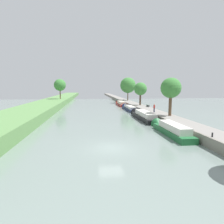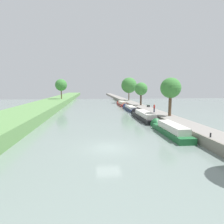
{
  "view_description": "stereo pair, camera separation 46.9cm",
  "coord_description": "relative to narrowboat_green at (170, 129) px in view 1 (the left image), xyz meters",
  "views": [
    {
      "loc": [
        -2.14,
        -18.96,
        6.18
      ],
      "look_at": [
        2.53,
        20.42,
        1.0
      ],
      "focal_mm": 31.14,
      "sensor_mm": 36.0,
      "label": 1
    },
    {
      "loc": [
        -1.68,
        -19.02,
        6.18
      ],
      "look_at": [
        2.53,
        20.42,
        1.0
      ],
      "focal_mm": 31.14,
      "sensor_mm": 36.0,
      "label": 2
    }
  ],
  "objects": [
    {
      "name": "narrowboat_red",
      "position": [
        -0.06,
        40.04,
        -0.06
      ],
      "size": [
        1.9,
        12.06,
        2.01
      ],
      "color": "maroon",
      "rests_on": "ground_plane"
    },
    {
      "name": "ground_plane",
      "position": [
        -8.44,
        -5.05,
        -0.62
      ],
      "size": [
        160.0,
        160.0,
        0.0
      ],
      "primitive_type": "plane",
      "color": "slate"
    },
    {
      "name": "narrowboat_navy",
      "position": [
        -0.01,
        26.63,
        -0.11
      ],
      "size": [
        1.81,
        12.93,
        1.8
      ],
      "color": "#141E42",
      "rests_on": "ground_plane"
    },
    {
      "name": "right_towpath",
      "position": [
        3.14,
        -5.05,
        -0.07
      ],
      "size": [
        3.24,
        260.0,
        1.1
      ],
      "color": "gray",
      "rests_on": "ground_plane"
    },
    {
      "name": "mooring_bollard_near",
      "position": [
        1.82,
        -6.12,
        0.71
      ],
      "size": [
        0.16,
        0.16,
        0.45
      ],
      "color": "black",
      "rests_on": "right_towpath"
    },
    {
      "name": "tree_leftbank_upstream",
      "position": [
        -20.95,
        48.42,
        6.16
      ],
      "size": [
        4.25,
        4.25,
        7.17
      ],
      "color": "brown",
      "rests_on": "left_grassy_bank"
    },
    {
      "name": "stone_quay",
      "position": [
        1.39,
        -5.05,
        -0.04
      ],
      "size": [
        0.25,
        260.0,
        1.15
      ],
      "color": "gray",
      "rests_on": "ground_plane"
    },
    {
      "name": "narrowboat_green",
      "position": [
        0.0,
        0.0,
        0.0
      ],
      "size": [
        1.92,
        10.38,
        2.1
      ],
      "color": "#1E6033",
      "rests_on": "ground_plane"
    },
    {
      "name": "tree_rightbank_midfar",
      "position": [
        3.5,
        28.33,
        4.92
      ],
      "size": [
        3.51,
        3.51,
        6.24
      ],
      "color": "#4C3828",
      "rests_on": "right_towpath"
    },
    {
      "name": "park_bench",
      "position": [
        4.31,
        23.8,
        0.83
      ],
      "size": [
        0.44,
        1.5,
        0.47
      ],
      "color": "#333338",
      "rests_on": "right_towpath"
    },
    {
      "name": "mooring_bollard_far",
      "position": [
        1.82,
        45.55,
        0.71
      ],
      "size": [
        0.16,
        0.16,
        0.45
      ],
      "color": "black",
      "rests_on": "right_towpath"
    },
    {
      "name": "person_walking",
      "position": [
        2.34,
        13.24,
        1.36
      ],
      "size": [
        0.34,
        0.34,
        1.66
      ],
      "color": "#282D42",
      "rests_on": "right_towpath"
    },
    {
      "name": "narrowboat_black",
      "position": [
        -0.23,
        12.1,
        0.01
      ],
      "size": [
        2.18,
        13.02,
        2.22
      ],
      "color": "black",
      "rests_on": "ground_plane"
    },
    {
      "name": "tree_rightbank_midnear",
      "position": [
        3.51,
        8.34,
        5.29
      ],
      "size": [
        3.52,
        3.52,
        6.63
      ],
      "color": "brown",
      "rests_on": "right_towpath"
    },
    {
      "name": "tree_rightbank_far",
      "position": [
        3.99,
        48.11,
        6.08
      ],
      "size": [
        5.78,
        5.78,
        8.49
      ],
      "color": "brown",
      "rests_on": "right_towpath"
    }
  ]
}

